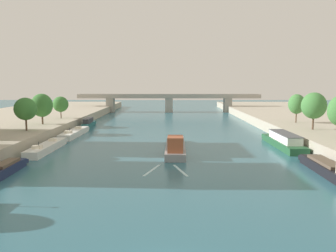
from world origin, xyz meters
name	(u,v)px	position (x,y,z in m)	size (l,w,h in m)	color
barge_midriver	(175,146)	(1.30, 35.91, 0.94)	(3.38, 17.92, 3.27)	gray
wake_behind_barge	(166,170)	(-0.06, 24.03, 0.01)	(5.60, 5.93, 0.03)	#A0CCD6
moored_boat_left_gap_after	(2,169)	(-19.72, 21.24, 0.87)	(2.13, 10.56, 2.95)	#1E284C
moored_boat_left_midway	(47,147)	(-19.73, 36.55, 0.61)	(2.52, 14.62, 2.26)	silver
moored_boat_left_upstream	(75,133)	(-19.65, 52.67, 0.61)	(2.74, 15.23, 2.27)	silver
moored_boat_left_far	(89,123)	(-20.02, 66.78, 0.97)	(1.88, 10.15, 2.34)	#23666B
moored_boat_right_midway	(332,169)	(19.68, 21.18, 0.99)	(2.60, 14.64, 3.38)	black
moored_boat_right_upstream	(283,141)	(20.11, 40.19, 1.07)	(3.11, 16.76, 2.54)	#235633
tree_left_midway	(25,109)	(-26.20, 44.26, 6.28)	(4.10, 4.10, 6.11)	brown
tree_left_nearest	(42,105)	(-26.86, 54.17, 6.29)	(4.53, 4.53, 6.51)	brown
tree_left_by_lamp	(61,104)	(-26.74, 66.33, 5.75)	(3.81, 3.81, 5.41)	brown
tree_right_third	(314,106)	(27.49, 46.04, 6.78)	(4.60, 4.60, 7.02)	brown
tree_right_by_lamp	(297,104)	(28.39, 57.28, 6.39)	(3.65, 3.65, 6.31)	brown
bridge_far	(169,100)	(0.00, 110.86, 4.39)	(68.18, 4.40, 6.76)	#9E998E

